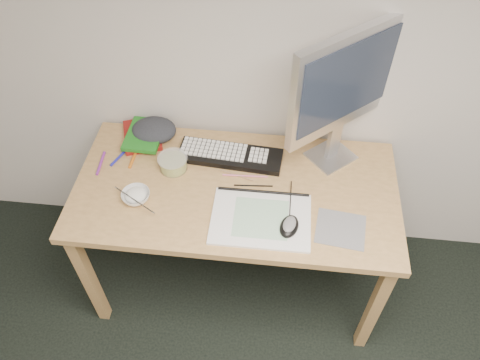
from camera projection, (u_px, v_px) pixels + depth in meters
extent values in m
plane|color=beige|center=(309.00, 31.00, 1.83)|extent=(3.60, 0.00, 3.60)
cube|color=tan|center=(89.00, 280.00, 2.16)|extent=(0.05, 0.05, 0.71)
cube|color=tan|center=(374.00, 308.00, 2.07)|extent=(0.05, 0.05, 0.71)
cube|color=tan|center=(125.00, 183.00, 2.56)|extent=(0.05, 0.05, 0.71)
cube|color=tan|center=(365.00, 203.00, 2.46)|extent=(0.05, 0.05, 0.71)
cube|color=tan|center=(236.00, 190.00, 2.03)|extent=(1.40, 0.70, 0.03)
cube|color=gray|center=(341.00, 229.00, 1.87)|extent=(0.21, 0.20, 0.00)
cube|color=white|center=(261.00, 219.00, 1.90)|extent=(0.40, 0.29, 0.01)
cube|color=black|center=(230.00, 156.00, 2.13)|extent=(0.48, 0.19, 0.03)
cube|color=silver|center=(331.00, 156.00, 2.14)|extent=(0.26, 0.25, 0.01)
cube|color=silver|center=(334.00, 141.00, 2.07)|extent=(0.06, 0.06, 0.18)
cube|color=silver|center=(346.00, 82.00, 1.83)|extent=(0.44, 0.39, 0.45)
cube|color=black|center=(346.00, 79.00, 1.82)|extent=(0.38, 0.33, 0.35)
ellipsoid|color=black|center=(289.00, 224.00, 1.85)|extent=(0.10, 0.13, 0.04)
imported|color=white|center=(136.00, 196.00, 1.96)|extent=(0.12, 0.12, 0.04)
cylinder|color=silver|center=(134.00, 200.00, 1.92)|extent=(0.20, 0.13, 0.02)
cylinder|color=gold|center=(173.00, 163.00, 2.07)|extent=(0.14, 0.14, 0.06)
cube|color=maroon|center=(143.00, 135.00, 2.22)|extent=(0.23, 0.27, 0.02)
cube|color=#1D711C|center=(145.00, 135.00, 2.19)|extent=(0.17, 0.23, 0.02)
ellipsoid|color=#23242A|center=(154.00, 130.00, 2.21)|extent=(0.18, 0.16, 0.07)
cylinder|color=pink|center=(245.00, 176.00, 2.06)|extent=(0.20, 0.02, 0.01)
cylinder|color=#A37B56|center=(237.00, 175.00, 2.06)|extent=(0.15, 0.05, 0.01)
cylinder|color=black|center=(253.00, 186.00, 2.02)|extent=(0.17, 0.02, 0.01)
cylinder|color=#1F21AC|center=(119.00, 157.00, 2.13)|extent=(0.06, 0.12, 0.01)
cylinder|color=orange|center=(134.00, 156.00, 2.14)|extent=(0.02, 0.14, 0.01)
cylinder|color=purple|center=(101.00, 163.00, 2.11)|extent=(0.02, 0.14, 0.01)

